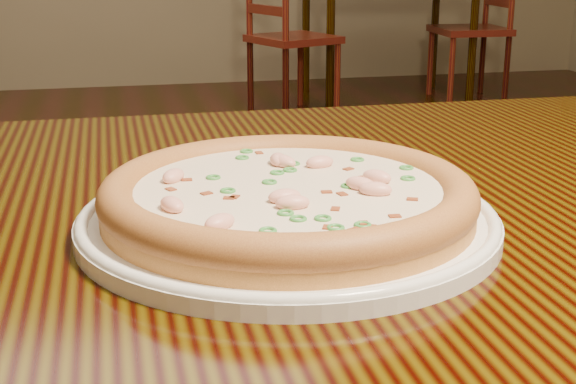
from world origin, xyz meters
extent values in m
cube|color=black|center=(0.23, -0.54, 0.73)|extent=(1.20, 0.80, 0.04)
cylinder|color=white|center=(0.11, -0.59, 0.76)|extent=(0.32, 0.32, 0.01)
torus|color=white|center=(0.11, -0.59, 0.76)|extent=(0.32, 0.32, 0.01)
cylinder|color=#CD8743|center=(0.11, -0.59, 0.77)|extent=(0.28, 0.28, 0.02)
torus|color=#AC7335|center=(0.11, -0.59, 0.78)|extent=(0.28, 0.28, 0.03)
cylinder|color=beige|center=(0.11, -0.59, 0.78)|extent=(0.23, 0.23, 0.00)
ellipsoid|color=#F2B29E|center=(0.17, -0.62, 0.79)|extent=(0.03, 0.02, 0.01)
ellipsoid|color=#F2B29E|center=(0.11, -0.64, 0.79)|extent=(0.02, 0.02, 0.01)
ellipsoid|color=#F2B29E|center=(0.02, -0.63, 0.79)|extent=(0.02, 0.03, 0.01)
ellipsoid|color=#F2B29E|center=(0.15, -0.54, 0.79)|extent=(0.03, 0.02, 0.01)
ellipsoid|color=#F2B29E|center=(0.16, -0.61, 0.79)|extent=(0.03, 0.03, 0.01)
ellipsoid|color=#F2B29E|center=(0.03, -0.56, 0.79)|extent=(0.02, 0.03, 0.01)
ellipsoid|color=#F2B29E|center=(0.12, -0.53, 0.79)|extent=(0.02, 0.03, 0.01)
ellipsoid|color=#F2B29E|center=(0.10, -0.63, 0.79)|extent=(0.03, 0.02, 0.01)
ellipsoid|color=#F2B29E|center=(0.18, -0.59, 0.79)|extent=(0.03, 0.03, 0.01)
ellipsoid|color=#F2B29E|center=(0.05, -0.67, 0.79)|extent=(0.03, 0.03, 0.01)
ellipsoid|color=#F2B29E|center=(0.12, -0.53, 0.79)|extent=(0.02, 0.03, 0.01)
cube|color=maroon|center=(0.17, -0.67, 0.78)|extent=(0.01, 0.01, 0.00)
cube|color=maroon|center=(0.03, -0.58, 0.78)|extent=(0.01, 0.01, 0.00)
cube|color=maroon|center=(0.12, -0.69, 0.78)|extent=(0.01, 0.01, 0.00)
cube|color=maroon|center=(0.04, -0.56, 0.78)|extent=(0.01, 0.01, 0.00)
cube|color=maroon|center=(0.11, -0.49, 0.78)|extent=(0.01, 0.01, 0.00)
cube|color=maroon|center=(0.18, -0.58, 0.78)|extent=(0.01, 0.01, 0.00)
cube|color=maroon|center=(0.14, -0.61, 0.78)|extent=(0.01, 0.01, 0.00)
cube|color=maroon|center=(0.05, -0.60, 0.78)|extent=(0.01, 0.01, 0.00)
cube|color=maroon|center=(0.19, -0.64, 0.78)|extent=(0.01, 0.01, 0.00)
cube|color=maroon|center=(0.11, -0.62, 0.78)|extent=(0.01, 0.01, 0.00)
cube|color=maroon|center=(0.15, -0.69, 0.78)|extent=(0.01, 0.01, 0.00)
cube|color=maroon|center=(0.07, -0.61, 0.78)|extent=(0.01, 0.01, 0.00)
cube|color=maroon|center=(0.15, -0.62, 0.78)|extent=(0.01, 0.01, 0.00)
cube|color=maroon|center=(0.19, -0.58, 0.78)|extent=(0.01, 0.01, 0.00)
cube|color=maroon|center=(0.13, -0.69, 0.78)|extent=(0.01, 0.01, 0.00)
cube|color=maroon|center=(0.13, -0.65, 0.78)|extent=(0.01, 0.01, 0.00)
cube|color=maroon|center=(0.07, -0.61, 0.78)|extent=(0.01, 0.01, 0.00)
cube|color=maroon|center=(0.14, -0.68, 0.78)|extent=(0.01, 0.01, 0.00)
cube|color=maroon|center=(0.17, -0.56, 0.78)|extent=(0.01, 0.01, 0.00)
torus|color=#3A8A38|center=(0.07, -0.59, 0.79)|extent=(0.02, 0.02, 0.00)
torus|color=#3A8A38|center=(0.12, -0.69, 0.79)|extent=(0.02, 0.02, 0.00)
torus|color=#3A8A38|center=(0.10, -0.48, 0.79)|extent=(0.02, 0.02, 0.00)
torus|color=#3A8A38|center=(0.13, -0.53, 0.79)|extent=(0.01, 0.01, 0.00)
torus|color=#3A8A38|center=(0.12, -0.55, 0.79)|extent=(0.02, 0.02, 0.00)
torus|color=#3A8A38|center=(0.10, -0.67, 0.79)|extent=(0.02, 0.02, 0.00)
torus|color=#3A8A38|center=(0.14, -0.69, 0.79)|extent=(0.02, 0.02, 0.00)
torus|color=#3A8A38|center=(0.12, -0.67, 0.79)|extent=(0.02, 0.02, 0.00)
torus|color=#3A8A38|center=(0.10, -0.65, 0.79)|extent=(0.02, 0.02, 0.00)
torus|color=#3A8A38|center=(0.06, -0.56, 0.79)|extent=(0.02, 0.02, 0.00)
torus|color=#3A8A38|center=(0.08, -0.68, 0.79)|extent=(0.02, 0.02, 0.00)
torus|color=#3A8A38|center=(0.16, -0.60, 0.79)|extent=(0.01, 0.01, 0.00)
torus|color=#3A8A38|center=(0.09, -0.50, 0.79)|extent=(0.02, 0.02, 0.00)
torus|color=#3A8A38|center=(0.22, -0.56, 0.79)|extent=(0.01, 0.01, 0.00)
torus|color=#3A8A38|center=(0.11, -0.55, 0.79)|extent=(0.01, 0.01, 0.00)
torus|color=#3A8A38|center=(0.19, -0.53, 0.79)|extent=(0.02, 0.02, 0.00)
torus|color=#3A8A38|center=(0.10, -0.58, 0.79)|extent=(0.01, 0.01, 0.00)
torus|color=#3A8A38|center=(0.21, -0.59, 0.79)|extent=(0.02, 0.02, 0.00)
cylinder|color=black|center=(1.26, 3.41, 0.35)|extent=(0.05, 0.05, 0.71)
cylinder|color=black|center=(2.16, 3.41, 0.35)|extent=(0.05, 0.05, 0.71)
cylinder|color=black|center=(1.26, 4.01, 0.35)|extent=(0.05, 0.05, 0.71)
cylinder|color=black|center=(2.16, 4.01, 0.35)|extent=(0.05, 0.05, 0.71)
cube|color=#4D0E10|center=(1.02, 3.34, 0.43)|extent=(0.55, 0.55, 0.04)
cylinder|color=#4D0E10|center=(1.26, 3.24, 0.21)|extent=(0.04, 0.04, 0.41)
cylinder|color=#4D0E10|center=(1.12, 3.58, 0.21)|extent=(0.04, 0.04, 0.41)
cylinder|color=#4D0E10|center=(0.93, 3.11, 0.21)|extent=(0.04, 0.04, 0.41)
cylinder|color=#4D0E10|center=(0.79, 3.44, 0.21)|extent=(0.04, 0.04, 0.41)
cylinder|color=#4D0E10|center=(0.93, 3.11, 0.47)|extent=(0.04, 0.04, 0.95)
cylinder|color=#4D0E10|center=(0.79, 3.44, 0.47)|extent=(0.04, 0.04, 0.95)
cube|color=#4D0E10|center=(0.86, 3.27, 0.60)|extent=(0.17, 0.34, 0.05)
cube|color=#4D0E10|center=(2.21, 3.56, 0.43)|extent=(0.43, 0.43, 0.04)
cylinder|color=#4D0E10|center=(2.03, 3.74, 0.21)|extent=(0.04, 0.04, 0.41)
cylinder|color=#4D0E10|center=(2.02, 3.38, 0.21)|extent=(0.04, 0.04, 0.41)
cylinder|color=#4D0E10|center=(2.39, 3.73, 0.21)|extent=(0.04, 0.04, 0.41)
cylinder|color=#4D0E10|center=(2.38, 3.37, 0.21)|extent=(0.04, 0.04, 0.41)
cylinder|color=#4D0E10|center=(2.39, 3.73, 0.47)|extent=(0.04, 0.04, 0.95)
cylinder|color=#4D0E10|center=(2.38, 3.37, 0.47)|extent=(0.04, 0.04, 0.95)
cube|color=#4D0E10|center=(2.39, 3.55, 0.60)|extent=(0.04, 0.36, 0.05)
camera|label=1|loc=(-0.01, -1.15, 0.96)|focal=50.00mm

